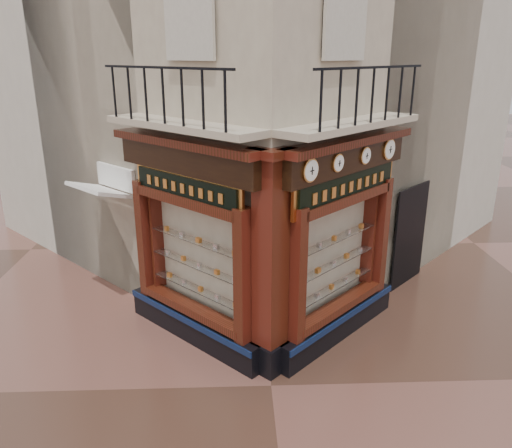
{
  "coord_description": "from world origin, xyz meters",
  "views": [
    {
      "loc": [
        -0.54,
        -7.13,
        5.35
      ],
      "look_at": [
        -0.18,
        2.0,
        2.23
      ],
      "focal_mm": 35.0,
      "sensor_mm": 36.0,
      "label": 1
    }
  ],
  "objects_px": {
    "clock_c": "(365,156)",
    "signboard_left": "(185,188)",
    "corner_pilaster": "(270,269)",
    "awning": "(110,299)",
    "signboard_right": "(348,186)",
    "clock_a": "(310,170)",
    "clock_b": "(338,163)",
    "clock_d": "(389,149)"
  },
  "relations": [
    {
      "from": "corner_pilaster",
      "to": "signboard_right",
      "type": "distance_m",
      "value": 2.12
    },
    {
      "from": "corner_pilaster",
      "to": "signboard_left",
      "type": "distance_m",
      "value": 2.12
    },
    {
      "from": "signboard_left",
      "to": "corner_pilaster",
      "type": "bearing_deg",
      "value": -169.75
    },
    {
      "from": "corner_pilaster",
      "to": "awning",
      "type": "distance_m",
      "value": 4.88
    },
    {
      "from": "clock_d",
      "to": "signboard_left",
      "type": "xyz_separation_m",
      "value": [
        -3.85,
        -0.78,
        -0.52
      ]
    },
    {
      "from": "clock_c",
      "to": "clock_d",
      "type": "relative_size",
      "value": 0.77
    },
    {
      "from": "corner_pilaster",
      "to": "clock_b",
      "type": "height_order",
      "value": "corner_pilaster"
    },
    {
      "from": "signboard_right",
      "to": "clock_d",
      "type": "bearing_deg",
      "value": -5.23
    },
    {
      "from": "clock_b",
      "to": "awning",
      "type": "relative_size",
      "value": 0.23
    },
    {
      "from": "clock_b",
      "to": "clock_d",
      "type": "xyz_separation_m",
      "value": [
        1.23,
        1.23,
        0.0
      ]
    },
    {
      "from": "clock_b",
      "to": "signboard_left",
      "type": "height_order",
      "value": "clock_b"
    },
    {
      "from": "corner_pilaster",
      "to": "clock_b",
      "type": "xyz_separation_m",
      "value": [
        1.16,
        0.56,
        1.67
      ]
    },
    {
      "from": "clock_c",
      "to": "signboard_right",
      "type": "bearing_deg",
      "value": 162.06
    },
    {
      "from": "clock_a",
      "to": "clock_c",
      "type": "height_order",
      "value": "clock_a"
    },
    {
      "from": "corner_pilaster",
      "to": "clock_a",
      "type": "relative_size",
      "value": 10.3
    },
    {
      "from": "corner_pilaster",
      "to": "clock_b",
      "type": "bearing_deg",
      "value": -19.36
    },
    {
      "from": "awning",
      "to": "signboard_left",
      "type": "distance_m",
      "value": 4.12
    },
    {
      "from": "clock_c",
      "to": "clock_d",
      "type": "height_order",
      "value": "clock_d"
    },
    {
      "from": "corner_pilaster",
      "to": "signboard_left",
      "type": "bearing_deg",
      "value": 100.25
    },
    {
      "from": "awning",
      "to": "signboard_right",
      "type": "bearing_deg",
      "value": -154.74
    },
    {
      "from": "clock_c",
      "to": "signboard_left",
      "type": "distance_m",
      "value": 3.29
    },
    {
      "from": "signboard_right",
      "to": "clock_a",
      "type": "bearing_deg",
      "value": -175.15
    },
    {
      "from": "clock_a",
      "to": "clock_b",
      "type": "xyz_separation_m",
      "value": [
        0.54,
        0.54,
        -0.0
      ]
    },
    {
      "from": "awning",
      "to": "signboard_right",
      "type": "height_order",
      "value": "signboard_right"
    },
    {
      "from": "clock_d",
      "to": "signboard_left",
      "type": "relative_size",
      "value": 0.2
    },
    {
      "from": "clock_b",
      "to": "awning",
      "type": "distance_m",
      "value": 6.31
    },
    {
      "from": "clock_a",
      "to": "clock_c",
      "type": "distance_m",
      "value": 1.64
    },
    {
      "from": "clock_a",
      "to": "signboard_right",
      "type": "height_order",
      "value": "clock_a"
    },
    {
      "from": "clock_c",
      "to": "signboard_right",
      "type": "height_order",
      "value": "clock_c"
    },
    {
      "from": "corner_pilaster",
      "to": "signboard_left",
      "type": "height_order",
      "value": "corner_pilaster"
    },
    {
      "from": "clock_a",
      "to": "awning",
      "type": "distance_m",
      "value": 6.15
    },
    {
      "from": "signboard_left",
      "to": "clock_b",
      "type": "bearing_deg",
      "value": -144.87
    },
    {
      "from": "clock_b",
      "to": "corner_pilaster",
      "type": "bearing_deg",
      "value": 160.64
    },
    {
      "from": "corner_pilaster",
      "to": "clock_a",
      "type": "height_order",
      "value": "corner_pilaster"
    },
    {
      "from": "corner_pilaster",
      "to": "awning",
      "type": "height_order",
      "value": "corner_pilaster"
    },
    {
      "from": "signboard_left",
      "to": "clock_a",
      "type": "bearing_deg",
      "value": -160.68
    },
    {
      "from": "signboard_left",
      "to": "clock_d",
      "type": "bearing_deg",
      "value": -123.62
    },
    {
      "from": "clock_b",
      "to": "awning",
      "type": "bearing_deg",
      "value": 109.37
    },
    {
      "from": "clock_b",
      "to": "signboard_left",
      "type": "distance_m",
      "value": 2.71
    },
    {
      "from": "awning",
      "to": "corner_pilaster",
      "type": "bearing_deg",
      "value": -173.59
    },
    {
      "from": "clock_a",
      "to": "awning",
      "type": "relative_size",
      "value": 0.28
    },
    {
      "from": "signboard_left",
      "to": "signboard_right",
      "type": "distance_m",
      "value": 2.92
    }
  ]
}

